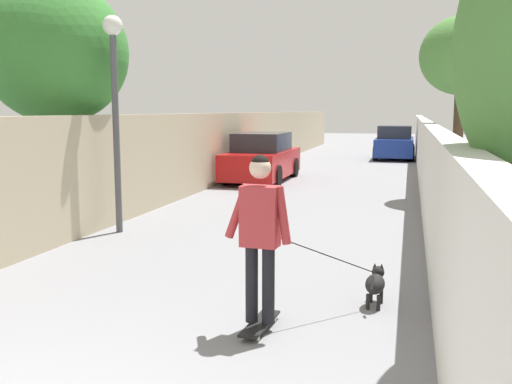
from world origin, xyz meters
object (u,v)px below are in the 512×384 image
(lamp_post, at_px, (115,84))
(skateboard, at_px, (260,324))
(person_skateboarder, at_px, (260,226))
(tree_right_mid, at_px, (462,57))
(car_far, at_px, (394,143))
(car_near, at_px, (262,158))
(dog, at_px, (375,283))
(tree_left_far, at_px, (55,53))

(lamp_post, height_order, skateboard, lamp_post)
(lamp_post, distance_m, person_skateboarder, 5.71)
(tree_right_mid, xyz_separation_m, car_far, (12.04, 1.88, -2.86))
(skateboard, height_order, car_near, car_near)
(person_skateboarder, bearing_deg, dog, -45.59)
(car_near, bearing_deg, tree_right_mid, -111.97)
(car_near, bearing_deg, lamp_post, 175.89)
(tree_left_far, xyz_separation_m, dog, (-3.43, -6.41, -3.08))
(person_skateboarder, xyz_separation_m, car_far, (22.05, -0.73, -0.39))
(tree_left_far, bearing_deg, tree_right_mid, -55.21)
(tree_left_far, height_order, skateboard, tree_left_far)
(person_skateboarder, relative_size, car_near, 0.41)
(car_near, bearing_deg, tree_left_far, 164.67)
(tree_right_mid, relative_size, skateboard, 5.67)
(tree_right_mid, xyz_separation_m, person_skateboarder, (-10.01, 2.61, -2.47))
(lamp_post, height_order, dog, lamp_post)
(lamp_post, relative_size, dog, 2.84)
(tree_right_mid, bearing_deg, dog, 170.42)
(tree_right_mid, height_order, tree_left_far, tree_left_far)
(person_skateboarder, bearing_deg, tree_left_far, 49.66)
(dog, height_order, car_near, car_near)
(skateboard, bearing_deg, dog, -45.59)
(person_skateboarder, bearing_deg, tree_right_mid, -14.61)
(tree_right_mid, relative_size, car_near, 1.08)
(tree_right_mid, bearing_deg, lamp_post, 133.42)
(dog, height_order, car_far, car_far)
(tree_right_mid, relative_size, lamp_post, 1.17)
(tree_left_far, distance_m, lamp_post, 1.75)
(lamp_post, bearing_deg, person_skateboarder, -136.61)
(person_skateboarder, bearing_deg, lamp_post, 43.39)
(car_far, bearing_deg, dog, -179.00)
(person_skateboarder, bearing_deg, car_far, -1.90)
(skateboard, bearing_deg, tree_right_mid, -14.61)
(tree_right_mid, distance_m, person_skateboarder, 10.63)
(tree_right_mid, xyz_separation_m, car_near, (2.33, 5.77, -2.86))
(lamp_post, distance_m, skateboard, 6.09)
(person_skateboarder, relative_size, car_far, 0.44)
(tree_right_mid, xyz_separation_m, skateboard, (-10.01, 2.61, -3.50))
(tree_left_far, relative_size, car_far, 1.20)
(tree_left_far, height_order, dog, tree_left_far)
(tree_left_far, distance_m, car_far, 18.74)
(tree_left_far, relative_size, dog, 3.43)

